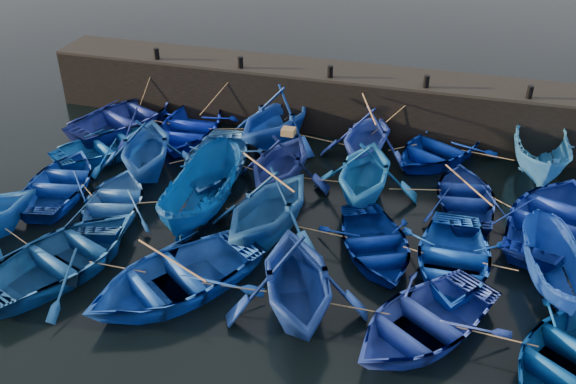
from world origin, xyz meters
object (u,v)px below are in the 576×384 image
(wooden_crate, at_px, (288,132))
(boat_0, at_px, (127,116))
(boat_8, at_px, (215,161))
(boat_13, at_px, (61,182))

(wooden_crate, bearing_deg, boat_0, 159.82)
(boat_8, height_order, boat_13, boat_8)
(boat_0, distance_m, boat_8, 5.96)
(boat_13, bearing_deg, boat_0, -97.93)
(boat_13, bearing_deg, wooden_crate, -172.77)
(boat_8, distance_m, wooden_crate, 3.62)
(boat_0, relative_size, boat_13, 1.20)
(boat_13, distance_m, wooden_crate, 8.68)
(boat_0, xyz_separation_m, boat_8, (5.29, -2.76, -0.04))
(boat_0, relative_size, wooden_crate, 11.77)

